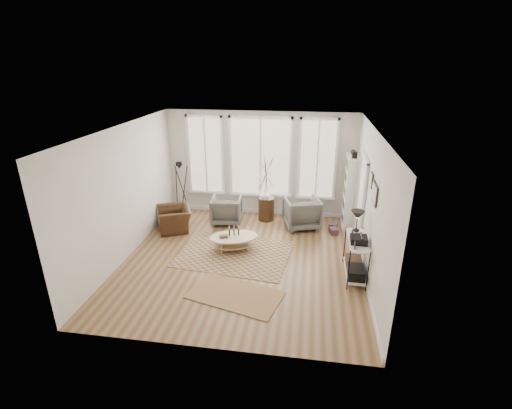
% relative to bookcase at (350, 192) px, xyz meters
% --- Properties ---
extents(room, '(5.50, 5.54, 2.90)m').
position_rel_bookcase_xyz_m(room, '(-2.42, -2.20, 0.47)').
color(room, olive).
rests_on(room, ground).
extents(bay_window, '(4.14, 0.12, 2.24)m').
position_rel_bookcase_xyz_m(bay_window, '(-2.44, 0.49, 0.65)').
color(bay_window, tan).
rests_on(bay_window, ground).
extents(door, '(0.09, 1.06, 2.22)m').
position_rel_bookcase_xyz_m(door, '(0.13, -1.08, 0.17)').
color(door, silver).
rests_on(door, ground).
extents(bookcase, '(0.31, 0.85, 2.06)m').
position_rel_bookcase_xyz_m(bookcase, '(0.00, 0.00, 0.00)').
color(bookcase, white).
rests_on(bookcase, ground).
extents(low_shelf, '(0.38, 1.08, 1.30)m').
position_rel_bookcase_xyz_m(low_shelf, '(-0.06, -2.52, -0.44)').
color(low_shelf, white).
rests_on(low_shelf, ground).
extents(wall_art, '(0.04, 0.88, 0.44)m').
position_rel_bookcase_xyz_m(wall_art, '(0.14, -2.49, 0.92)').
color(wall_art, black).
rests_on(wall_art, ground).
extents(rug_main, '(2.66, 2.12, 0.01)m').
position_rel_bookcase_xyz_m(rug_main, '(-2.67, -2.00, -0.95)').
color(rug_main, brown).
rests_on(rug_main, ground).
extents(rug_runner, '(1.91, 1.38, 0.01)m').
position_rel_bookcase_xyz_m(rug_runner, '(-2.34, -3.56, -0.94)').
color(rug_runner, brown).
rests_on(rug_runner, ground).
extents(coffee_table, '(1.28, 1.04, 0.51)m').
position_rel_bookcase_xyz_m(coffee_table, '(-2.74, -1.81, -0.68)').
color(coffee_table, tan).
rests_on(coffee_table, ground).
extents(armchair_left, '(0.86, 0.88, 0.74)m').
position_rel_bookcase_xyz_m(armchair_left, '(-3.24, -0.30, -0.59)').
color(armchair_left, '#5E5E5A').
rests_on(armchair_left, ground).
extents(armchair_right, '(1.10, 1.12, 0.82)m').
position_rel_bookcase_xyz_m(armchair_right, '(-1.22, -0.28, -0.55)').
color(armchair_right, '#5E5E5A').
rests_on(armchair_right, ground).
extents(side_table, '(0.43, 0.43, 1.81)m').
position_rel_bookcase_xyz_m(side_table, '(-2.20, 0.04, -0.09)').
color(side_table, '#3C2414').
rests_on(side_table, ground).
extents(vase, '(0.27, 0.27, 0.27)m').
position_rel_bookcase_xyz_m(vase, '(-2.22, -0.10, -0.18)').
color(vase, silver).
rests_on(vase, side_table).
extents(accent_chair, '(1.16, 1.11, 0.59)m').
position_rel_bookcase_xyz_m(accent_chair, '(-4.48, -0.93, -0.66)').
color(accent_chair, '#3C2414').
rests_on(accent_chair, ground).
extents(tripod_camera, '(0.55, 0.55, 1.56)m').
position_rel_bookcase_xyz_m(tripod_camera, '(-4.62, 0.04, -0.24)').
color(tripod_camera, black).
rests_on(tripod_camera, ground).
extents(book_stack_near, '(0.25, 0.29, 0.16)m').
position_rel_bookcase_xyz_m(book_stack_near, '(-0.39, -0.31, -0.87)').
color(book_stack_near, maroon).
rests_on(book_stack_near, ground).
extents(book_stack_far, '(0.25, 0.28, 0.15)m').
position_rel_bookcase_xyz_m(book_stack_far, '(-0.39, -0.59, -0.88)').
color(book_stack_far, maroon).
rests_on(book_stack_far, ground).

